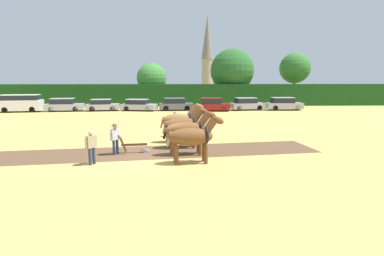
# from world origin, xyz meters

# --- Properties ---
(ground_plane) EXTENTS (240.00, 240.00, 0.00)m
(ground_plane) POSITION_xyz_m (0.00, 0.00, 0.00)
(ground_plane) COLOR tan
(plowed_furrow_strip) EXTENTS (20.95, 5.59, 0.01)m
(plowed_furrow_strip) POSITION_xyz_m (-1.40, 0.62, 0.00)
(plowed_furrow_strip) COLOR brown
(plowed_furrow_strip) RESTS_ON ground
(hedgerow) EXTENTS (77.98, 1.69, 3.14)m
(hedgerow) POSITION_xyz_m (0.00, 28.60, 1.57)
(hedgerow) COLOR #194719
(hedgerow) RESTS_ON ground
(tree_left) EXTENTS (4.46, 4.46, 6.22)m
(tree_left) POSITION_xyz_m (-2.67, 30.99, 3.97)
(tree_left) COLOR #423323
(tree_left) RESTS_ON ground
(tree_center_left) EXTENTS (6.59, 6.59, 8.37)m
(tree_center_left) POSITION_xyz_m (9.51, 31.06, 5.07)
(tree_center_left) COLOR #423323
(tree_center_left) RESTS_ON ground
(tree_center) EXTENTS (4.77, 4.77, 7.93)m
(tree_center) POSITION_xyz_m (19.70, 32.37, 5.52)
(tree_center) COLOR #4C3823
(tree_center) RESTS_ON ground
(church_spire) EXTENTS (2.98, 2.98, 19.34)m
(church_spire) POSITION_xyz_m (8.55, 61.54, 10.12)
(church_spire) COLOR gray
(church_spire) RESTS_ON ground
(draft_horse_lead_left) EXTENTS (2.76, 1.10, 2.26)m
(draft_horse_lead_left) POSITION_xyz_m (2.10, -1.35, 1.25)
(draft_horse_lead_left) COLOR brown
(draft_horse_lead_left) RESTS_ON ground
(draft_horse_lead_right) EXTENTS (2.84, 1.11, 2.32)m
(draft_horse_lead_right) POSITION_xyz_m (1.90, 0.23, 1.29)
(draft_horse_lead_right) COLOR brown
(draft_horse_lead_right) RESTS_ON ground
(draft_horse_trail_left) EXTENTS (2.70, 1.17, 2.33)m
(draft_horse_trail_left) POSITION_xyz_m (1.71, 1.81, 1.30)
(draft_horse_trail_left) COLOR brown
(draft_horse_trail_left) RESTS_ON ground
(draft_horse_trail_right) EXTENTS (2.79, 1.13, 2.45)m
(draft_horse_trail_right) POSITION_xyz_m (1.52, 3.39, 1.35)
(draft_horse_trail_right) COLOR brown
(draft_horse_trail_right) RESTS_ON ground
(plow) EXTENTS (1.61, 0.52, 1.13)m
(plow) POSITION_xyz_m (-0.79, 0.70, 0.32)
(plow) COLOR #4C331E
(plow) RESTS_ON ground
(farmer_at_plow) EXTENTS (0.46, 0.49, 1.61)m
(farmer_at_plow) POSITION_xyz_m (-1.83, 0.38, 0.93)
(farmer_at_plow) COLOR #28334C
(farmer_at_plow) RESTS_ON ground
(farmer_beside_team) EXTENTS (0.42, 0.65, 1.69)m
(farmer_beside_team) POSITION_xyz_m (1.18, 5.20, 0.99)
(farmer_beside_team) COLOR #38332D
(farmer_beside_team) RESTS_ON ground
(farmer_onlooker_left) EXTENTS (0.44, 0.53, 1.57)m
(farmer_onlooker_left) POSITION_xyz_m (-2.53, -1.42, 0.90)
(farmer_onlooker_left) COLOR #28334C
(farmer_onlooker_left) RESTS_ON ground
(parked_van) EXTENTS (4.90, 2.53, 2.04)m
(parked_van) POSITION_xyz_m (-17.26, 21.30, 1.05)
(parked_van) COLOR silver
(parked_van) RESTS_ON ground
(parked_car_left) EXTENTS (4.60, 2.29, 1.57)m
(parked_car_left) POSITION_xyz_m (-12.44, 21.84, 0.75)
(parked_car_left) COLOR #A8A8B2
(parked_car_left) RESTS_ON ground
(parked_car_center_left) EXTENTS (4.08, 2.28, 1.43)m
(parked_car_center_left) POSITION_xyz_m (-7.94, 22.15, 0.69)
(parked_car_center_left) COLOR #A8A8B2
(parked_car_center_left) RESTS_ON ground
(parked_car_center) EXTENTS (4.53, 2.64, 1.42)m
(parked_car_center) POSITION_xyz_m (-3.54, 22.12, 0.68)
(parked_car_center) COLOR #A8A8B2
(parked_car_center) RESTS_ON ground
(parked_car_center_right) EXTENTS (4.27, 2.02, 1.54)m
(parked_car_center_right) POSITION_xyz_m (1.01, 22.30, 0.74)
(parked_car_center_right) COLOR #565B66
(parked_car_center_right) RESTS_ON ground
(parked_car_right) EXTENTS (4.19, 2.10, 1.60)m
(parked_car_right) POSITION_xyz_m (5.48, 21.35, 0.76)
(parked_car_right) COLOR maroon
(parked_car_right) RESTS_ON ground
(parked_car_far_right) EXTENTS (4.34, 2.38, 1.55)m
(parked_car_far_right) POSITION_xyz_m (9.93, 22.28, 0.75)
(parked_car_far_right) COLOR #9E9EA8
(parked_car_far_right) RESTS_ON ground
(parked_car_end_right) EXTENTS (4.41, 1.78, 1.59)m
(parked_car_end_right) POSITION_xyz_m (14.54, 22.01, 0.77)
(parked_car_end_right) COLOR #A8A8B2
(parked_car_end_right) RESTS_ON ground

